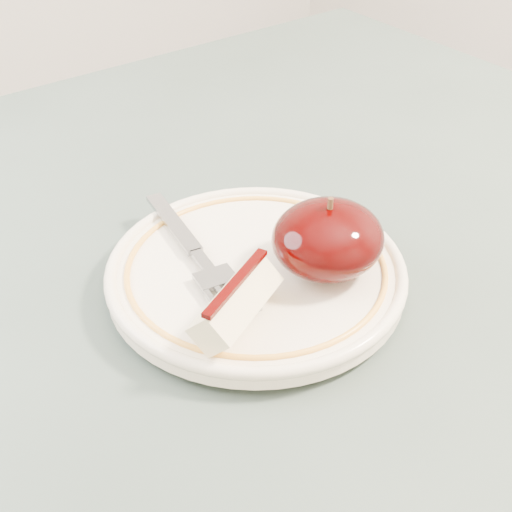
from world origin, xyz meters
TOP-DOWN VIEW (x-y plane):
  - table at (0.00, 0.00)m, footprint 0.90×0.90m
  - plate at (-0.03, 0.02)m, footprint 0.21×0.21m
  - apple_half at (0.01, -0.01)m, footprint 0.08×0.08m
  - apple_wedge at (-0.08, -0.02)m, footprint 0.08×0.06m
  - fork at (-0.06, 0.05)m, footprint 0.05×0.16m

SIDE VIEW (x-z plane):
  - table at x=0.00m, z-range 0.29..1.04m
  - plate at x=-0.03m, z-range 0.75..0.77m
  - fork at x=-0.06m, z-range 0.77..0.78m
  - apple_wedge at x=-0.08m, z-range 0.77..0.80m
  - apple_half at x=0.01m, z-range 0.76..0.82m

